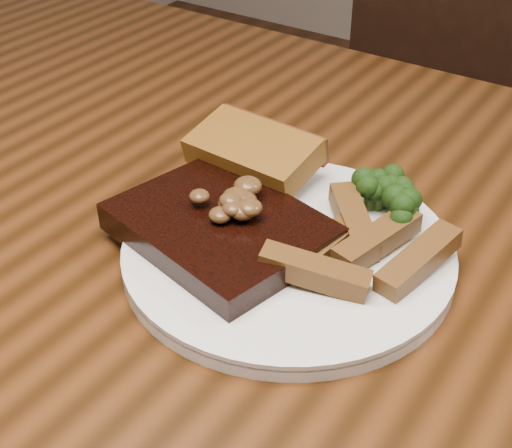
{
  "coord_description": "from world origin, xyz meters",
  "views": [
    {
      "loc": [
        0.26,
        -0.41,
        1.13
      ],
      "look_at": [
        -0.01,
        -0.01,
        0.78
      ],
      "focal_mm": 50.0,
      "sensor_mm": 36.0,
      "label": 1
    }
  ],
  "objects_px": {
    "dining_table": "(271,331)",
    "steak": "(220,228)",
    "plate": "(288,253)",
    "garlic_bread": "(253,170)",
    "chair_far": "(461,174)",
    "potato_wedges": "(372,263)"
  },
  "relations": [
    {
      "from": "dining_table",
      "to": "steak",
      "type": "bearing_deg",
      "value": -148.85
    },
    {
      "from": "dining_table",
      "to": "plate",
      "type": "xyz_separation_m",
      "value": [
        0.02,
        0.0,
        0.1
      ]
    },
    {
      "from": "plate",
      "to": "steak",
      "type": "relative_size",
      "value": 1.63
    },
    {
      "from": "garlic_bread",
      "to": "chair_far",
      "type": "bearing_deg",
      "value": 91.52
    },
    {
      "from": "steak",
      "to": "chair_far",
      "type": "bearing_deg",
      "value": 103.77
    },
    {
      "from": "plate",
      "to": "potato_wedges",
      "type": "relative_size",
      "value": 2.5
    },
    {
      "from": "chair_far",
      "to": "plate",
      "type": "xyz_separation_m",
      "value": [
        0.06,
        -0.71,
        0.31
      ]
    },
    {
      "from": "steak",
      "to": "garlic_bread",
      "type": "relative_size",
      "value": 1.43
    },
    {
      "from": "dining_table",
      "to": "garlic_bread",
      "type": "bearing_deg",
      "value": 133.92
    },
    {
      "from": "chair_far",
      "to": "steak",
      "type": "relative_size",
      "value": 4.8
    },
    {
      "from": "steak",
      "to": "garlic_bread",
      "type": "xyz_separation_m",
      "value": [
        -0.03,
        0.09,
        0.0
      ]
    },
    {
      "from": "dining_table",
      "to": "garlic_bread",
      "type": "height_order",
      "value": "garlic_bread"
    },
    {
      "from": "chair_far",
      "to": "plate",
      "type": "distance_m",
      "value": 0.78
    },
    {
      "from": "steak",
      "to": "plate",
      "type": "bearing_deg",
      "value": 36.58
    },
    {
      "from": "dining_table",
      "to": "steak",
      "type": "relative_size",
      "value": 9.3
    },
    {
      "from": "steak",
      "to": "garlic_bread",
      "type": "height_order",
      "value": "same"
    },
    {
      "from": "steak",
      "to": "garlic_bread",
      "type": "distance_m",
      "value": 0.1
    },
    {
      "from": "dining_table",
      "to": "chair_far",
      "type": "xyz_separation_m",
      "value": [
        -0.05,
        0.71,
        -0.21
      ]
    },
    {
      "from": "plate",
      "to": "dining_table",
      "type": "bearing_deg",
      "value": -178.22
    },
    {
      "from": "dining_table",
      "to": "chair_far",
      "type": "bearing_deg",
      "value": 93.94
    },
    {
      "from": "dining_table",
      "to": "potato_wedges",
      "type": "height_order",
      "value": "potato_wedges"
    },
    {
      "from": "dining_table",
      "to": "plate",
      "type": "height_order",
      "value": "plate"
    }
  ]
}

